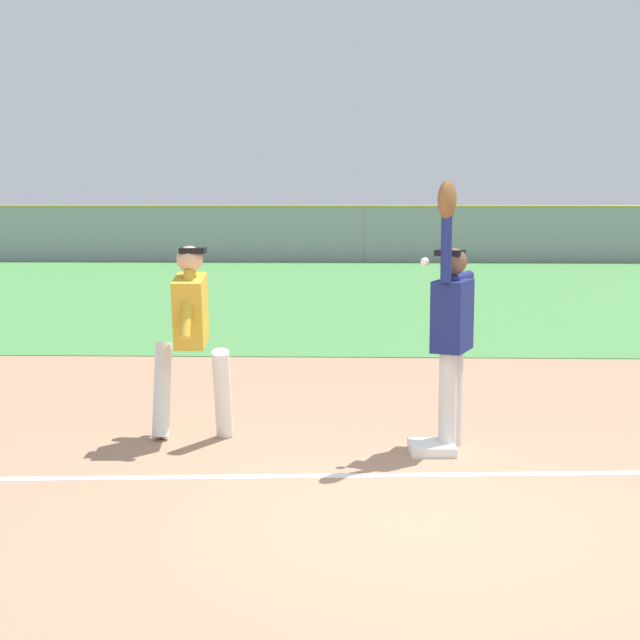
{
  "coord_description": "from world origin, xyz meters",
  "views": [
    {
      "loc": [
        -0.45,
        -6.05,
        2.17
      ],
      "look_at": [
        -0.71,
        2.23,
        1.05
      ],
      "focal_mm": 52.55,
      "sensor_mm": 36.0,
      "label": 1
    }
  ],
  "objects_px": {
    "runner": "(191,328)",
    "parked_car_silver": "(542,235)",
    "fielder": "(452,319)",
    "baseball": "(425,262)",
    "first_base": "(432,448)",
    "parked_car_red": "(189,236)",
    "parked_car_black": "(363,235)"
  },
  "relations": [
    {
      "from": "parked_car_red",
      "to": "parked_car_black",
      "type": "xyz_separation_m",
      "value": [
        6.21,
        0.87,
        0.0
      ]
    },
    {
      "from": "first_base",
      "to": "parked_car_silver",
      "type": "xyz_separation_m",
      "value": [
        6.26,
        26.55,
        0.63
      ]
    },
    {
      "from": "parked_car_red",
      "to": "parked_car_silver",
      "type": "xyz_separation_m",
      "value": [
        12.72,
        0.87,
        0.0
      ]
    },
    {
      "from": "baseball",
      "to": "parked_car_silver",
      "type": "height_order",
      "value": "baseball"
    },
    {
      "from": "fielder",
      "to": "parked_car_red",
      "type": "bearing_deg",
      "value": -53.67
    },
    {
      "from": "first_base",
      "to": "fielder",
      "type": "xyz_separation_m",
      "value": [
        0.16,
        0.12,
        1.08
      ]
    },
    {
      "from": "parked_car_red",
      "to": "parked_car_silver",
      "type": "bearing_deg",
      "value": -2.53
    },
    {
      "from": "first_base",
      "to": "parked_car_red",
      "type": "bearing_deg",
      "value": 104.11
    },
    {
      "from": "runner",
      "to": "baseball",
      "type": "xyz_separation_m",
      "value": [
        2.02,
        -0.33,
        0.61
      ]
    },
    {
      "from": "runner",
      "to": "parked_car_black",
      "type": "xyz_separation_m",
      "value": [
        1.85,
        26.17,
        -0.32
      ]
    },
    {
      "from": "first_base",
      "to": "baseball",
      "type": "height_order",
      "value": "baseball"
    },
    {
      "from": "fielder",
      "to": "baseball",
      "type": "distance_m",
      "value": 0.55
    },
    {
      "from": "baseball",
      "to": "first_base",
      "type": "bearing_deg",
      "value": -33.7
    },
    {
      "from": "runner",
      "to": "parked_car_silver",
      "type": "bearing_deg",
      "value": 70.55
    },
    {
      "from": "fielder",
      "to": "parked_car_red",
      "type": "relative_size",
      "value": 0.5
    },
    {
      "from": "parked_car_black",
      "to": "runner",
      "type": "bearing_deg",
      "value": -100.19
    },
    {
      "from": "parked_car_black",
      "to": "parked_car_silver",
      "type": "xyz_separation_m",
      "value": [
        6.5,
        0.0,
        0.0
      ]
    },
    {
      "from": "first_base",
      "to": "runner",
      "type": "xyz_separation_m",
      "value": [
        -2.09,
        0.38,
        0.96
      ]
    },
    {
      "from": "parked_car_red",
      "to": "baseball",
      "type": "bearing_deg",
      "value": -82.48
    },
    {
      "from": "runner",
      "to": "parked_car_red",
      "type": "xyz_separation_m",
      "value": [
        -4.36,
        25.3,
        -0.32
      ]
    },
    {
      "from": "fielder",
      "to": "baseball",
      "type": "xyz_separation_m",
      "value": [
        -0.24,
        -0.07,
        0.49
      ]
    },
    {
      "from": "first_base",
      "to": "parked_car_red",
      "type": "xyz_separation_m",
      "value": [
        -6.45,
        25.68,
        0.63
      ]
    },
    {
      "from": "runner",
      "to": "parked_car_silver",
      "type": "xyz_separation_m",
      "value": [
        8.36,
        26.17,
        -0.32
      ]
    },
    {
      "from": "runner",
      "to": "parked_car_red",
      "type": "relative_size",
      "value": 0.38
    },
    {
      "from": "first_base",
      "to": "parked_car_black",
      "type": "relative_size",
      "value": 0.08
    },
    {
      "from": "runner",
      "to": "baseball",
      "type": "relative_size",
      "value": 23.24
    },
    {
      "from": "parked_car_black",
      "to": "parked_car_silver",
      "type": "relative_size",
      "value": 1.01
    },
    {
      "from": "parked_car_red",
      "to": "parked_car_black",
      "type": "relative_size",
      "value": 1.0
    },
    {
      "from": "fielder",
      "to": "parked_car_red",
      "type": "xyz_separation_m",
      "value": [
        -6.61,
        25.56,
        -0.45
      ]
    },
    {
      "from": "first_base",
      "to": "fielder",
      "type": "relative_size",
      "value": 0.17
    },
    {
      "from": "first_base",
      "to": "fielder",
      "type": "bearing_deg",
      "value": 37.27
    },
    {
      "from": "parked_car_red",
      "to": "parked_car_black",
      "type": "bearing_deg",
      "value": 1.52
    }
  ]
}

